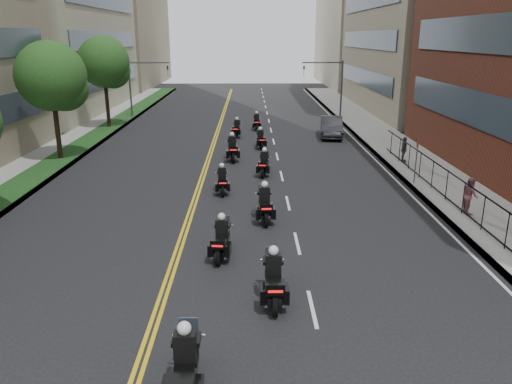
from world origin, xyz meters
TOP-DOWN VIEW (x-y plane):
  - sidewalk_right at (12.00, 25.00)m, footprint 4.00×90.00m
  - sidewalk_left at (-12.00, 25.00)m, footprint 4.00×90.00m
  - grass_strip at (-11.20, 25.00)m, footprint 2.00×90.00m
  - building_right_far at (21.50, 78.00)m, footprint 15.00×28.00m
  - building_left_far at (-22.00, 78.00)m, footprint 16.00×28.00m
  - iron_fence at (11.00, 12.00)m, footprint 0.05×28.00m
  - street_trees at (-11.05, 18.61)m, footprint 4.40×38.40m
  - traffic_signal_right at (9.54, 42.00)m, footprint 4.09×0.20m
  - traffic_signal_left at (-9.54, 42.00)m, footprint 4.09×0.20m
  - motorcycle_0 at (-0.15, 1.15)m, footprint 0.58×2.55m
  - motorcycle_1 at (2.03, 5.43)m, footprint 0.57×2.47m
  - motorcycle_2 at (0.26, 8.76)m, footprint 0.64×2.30m
  - motorcycle_3 at (1.98, 12.58)m, footprint 0.59×2.44m
  - motorcycle_4 at (-0.12, 16.71)m, footprint 0.58×2.16m
  - motorcycle_5 at (2.17, 20.20)m, footprint 0.68×2.23m
  - motorcycle_6 at (0.17, 23.90)m, footprint 0.70×2.55m
  - motorcycle_7 at (2.13, 27.60)m, footprint 0.61×2.13m
  - motorcycle_8 at (0.27, 31.88)m, footprint 0.62×2.20m
  - motorcycle_9 at (1.94, 35.16)m, footprint 0.51×2.19m
  - parked_sedan at (8.00, 31.95)m, footprint 2.31×5.09m
  - pedestrian_b at (11.32, 13.07)m, footprint 0.66×0.84m
  - pedestrian_c at (11.20, 22.76)m, footprint 0.58×1.01m

SIDE VIEW (x-z plane):
  - sidewalk_right at x=12.00m, z-range 0.00..0.15m
  - sidewalk_left at x=-12.00m, z-range 0.00..0.15m
  - grass_strip at x=-11.20m, z-range 0.15..0.19m
  - motorcycle_7 at x=2.13m, z-range -0.17..1.41m
  - motorcycle_4 at x=-0.12m, z-range -0.17..1.43m
  - motorcycle_9 at x=1.94m, z-range -0.17..1.45m
  - motorcycle_8 at x=0.27m, z-range -0.17..1.46m
  - motorcycle_5 at x=2.17m, z-range -0.17..1.47m
  - motorcycle_2 at x=0.26m, z-range -0.18..1.52m
  - motorcycle_3 at x=1.98m, z-range -0.19..1.61m
  - motorcycle_1 at x=2.03m, z-range -0.19..1.63m
  - motorcycle_6 at x=0.17m, z-range -0.20..1.69m
  - motorcycle_0 at x=-0.15m, z-range -0.20..1.69m
  - parked_sedan at x=8.00m, z-range 0.00..1.62m
  - iron_fence at x=11.00m, z-range 0.15..1.65m
  - pedestrian_c at x=11.20m, z-range 0.15..1.77m
  - pedestrian_b at x=11.32m, z-range 0.15..1.83m
  - traffic_signal_right at x=9.54m, z-range 0.90..6.50m
  - traffic_signal_left at x=-9.54m, z-range 0.90..6.50m
  - street_trees at x=-11.05m, z-range 1.14..9.12m
  - building_right_far at x=21.50m, z-range 0.00..26.00m
  - building_left_far at x=-22.00m, z-range 0.00..26.00m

